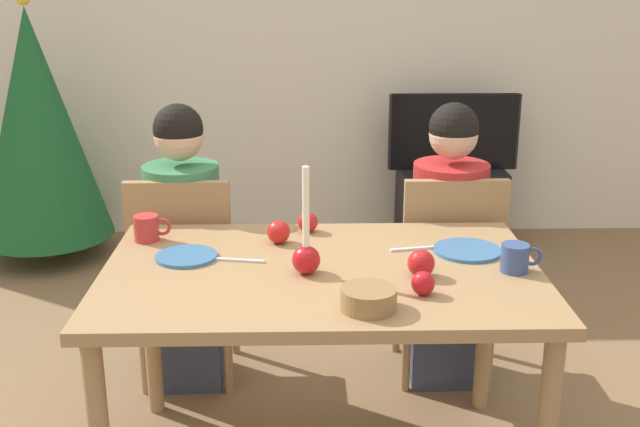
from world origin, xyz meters
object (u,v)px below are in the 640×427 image
at_px(mug_right, 516,258).
at_px(bowl_walnuts, 368,299).
at_px(candle_centerpiece, 306,252).
at_px(apple_far_edge, 421,263).
at_px(person_left_child, 185,252).
at_px(apple_by_right_mug, 423,283).
at_px(christmas_tree, 37,125).
at_px(dining_table, 321,292).
at_px(tv, 454,132).
at_px(chair_left, 185,268).
at_px(apple_by_left_plate, 279,232).
at_px(plate_right, 467,250).
at_px(mug_left, 147,228).
at_px(tv_stand, 450,206).
at_px(plate_left, 186,256).
at_px(person_right_child, 447,250).
at_px(chair_right, 448,266).
at_px(apple_near_candle, 308,222).

relative_size(mug_right, bowl_walnuts, 0.82).
xyz_separation_m(candle_centerpiece, apple_far_edge, (0.36, -0.03, -0.03)).
height_order(candle_centerpiece, mug_right, candle_centerpiece).
bearing_deg(person_left_child, mug_right, -30.58).
height_order(apple_by_right_mug, apple_far_edge, apple_far_edge).
height_order(person_left_child, christmas_tree, christmas_tree).
distance_m(dining_table, tv, 2.46).
relative_size(chair_left, bowl_walnuts, 5.61).
distance_m(dining_table, apple_by_left_plate, 0.31).
height_order(person_left_child, apple_by_left_plate, person_left_child).
bearing_deg(plate_right, mug_left, 172.78).
distance_m(dining_table, tv_stand, 2.49).
relative_size(tv, plate_left, 3.86).
bearing_deg(tv_stand, person_right_child, -101.18).
distance_m(tv, christmas_tree, 2.44).
bearing_deg(tv, candle_centerpiece, -111.13).
relative_size(tv, bowl_walnuts, 4.93).
distance_m(person_left_child, christmas_tree, 1.81).
bearing_deg(tv_stand, dining_table, -110.42).
relative_size(person_right_child, mug_left, 8.98).
distance_m(person_left_child, apple_by_left_plate, 0.60).
bearing_deg(chair_left, tv, 50.58).
bearing_deg(mug_left, person_left_child, 79.39).
bearing_deg(tv_stand, plate_right, -99.43).
height_order(dining_table, bowl_walnuts, bowl_walnuts).
height_order(chair_right, mug_right, chair_right).
height_order(dining_table, apple_far_edge, apple_far_edge).
xyz_separation_m(person_right_child, tv_stand, (0.33, 1.66, -0.33)).
height_order(plate_left, apple_by_right_mug, apple_by_right_mug).
distance_m(chair_right, tv_stand, 1.75).
height_order(chair_left, apple_far_edge, chair_left).
relative_size(chair_left, tv, 1.14).
bearing_deg(candle_centerpiece, dining_table, 39.85).
bearing_deg(apple_by_left_plate, apple_near_candle, 48.93).
distance_m(tv_stand, apple_far_edge, 2.50).
bearing_deg(dining_table, christmas_tree, 126.85).
relative_size(chair_left, chair_right, 1.00).
bearing_deg(plate_right, apple_near_candle, 157.71).
height_order(christmas_tree, apple_near_candle, christmas_tree).
bearing_deg(apple_by_left_plate, christmas_tree, 127.57).
bearing_deg(christmas_tree, dining_table, -53.15).
distance_m(apple_by_left_plate, apple_far_edge, 0.55).
relative_size(plate_left, apple_near_candle, 2.78).
height_order(mug_left, mug_right, mug_left).
distance_m(christmas_tree, bowl_walnuts, 2.95).
relative_size(plate_right, mug_right, 1.73).
bearing_deg(plate_right, dining_table, -164.53).
xyz_separation_m(chair_left, apple_by_left_plate, (0.39, -0.37, 0.28)).
distance_m(christmas_tree, plate_right, 2.85).
xyz_separation_m(christmas_tree, apple_by_left_plate, (1.43, -1.86, -0.01)).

